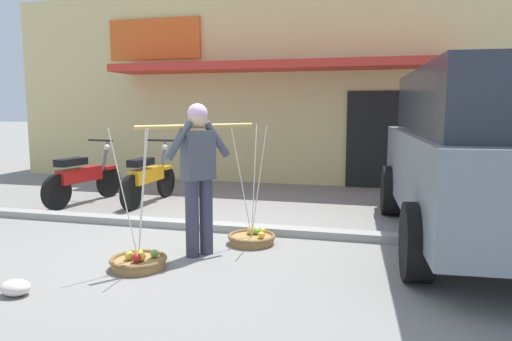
{
  "coord_description": "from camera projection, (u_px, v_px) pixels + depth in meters",
  "views": [
    {
      "loc": [
        1.92,
        -5.21,
        1.64
      ],
      "look_at": [
        0.4,
        0.6,
        0.85
      ],
      "focal_mm": 33.15,
      "sensor_mm": 36.0,
      "label": 1
    }
  ],
  "objects": [
    {
      "name": "motorcycle_second_in_row",
      "position": [
        149.0,
        178.0,
        8.15
      ],
      "size": [
        0.54,
        1.82,
        1.09
      ],
      "color": "black",
      "rests_on": "ground"
    },
    {
      "name": "ground_plane",
      "position": [
        211.0,
        245.0,
        5.69
      ],
      "size": [
        90.0,
        90.0,
        0.0
      ],
      "primitive_type": "plane",
      "color": "gray"
    },
    {
      "name": "motorcycle_nearest_shop",
      "position": [
        83.0,
        178.0,
        8.17
      ],
      "size": [
        0.54,
        1.81,
        1.09
      ],
      "color": "black",
      "rests_on": "ground"
    },
    {
      "name": "fruit_vendor",
      "position": [
        198.0,
        169.0,
        5.2
      ],
      "size": [
        0.93,
        1.18,
        1.7
      ],
      "color": "#38384C",
      "rests_on": "ground"
    },
    {
      "name": "plastic_litter_bag",
      "position": [
        15.0,
        288.0,
        4.17
      ],
      "size": [
        0.28,
        0.22,
        0.14
      ],
      "primitive_type": "ellipsoid",
      "color": "silver",
      "rests_on": "ground"
    },
    {
      "name": "sidewalk_curb",
      "position": [
        229.0,
        227.0,
        6.36
      ],
      "size": [
        20.0,
        0.24,
        0.1
      ],
      "primitive_type": "cube",
      "color": "gray",
      "rests_on": "ground"
    },
    {
      "name": "parked_truck",
      "position": [
        487.0,
        152.0,
        5.59
      ],
      "size": [
        2.38,
        4.91,
        2.1
      ],
      "color": "slate",
      "rests_on": "ground"
    },
    {
      "name": "storefront_building",
      "position": [
        300.0,
        91.0,
        12.5
      ],
      "size": [
        13.0,
        6.0,
        4.2
      ],
      "color": "#DBC684",
      "rests_on": "ground"
    },
    {
      "name": "fruit_basket_left_side",
      "position": [
        139.0,
        261.0,
        4.88
      ],
      "size": [
        0.59,
        0.59,
        1.45
      ],
      "color": "#9E7542",
      "rests_on": "ground"
    },
    {
      "name": "fruit_basket_right_side",
      "position": [
        252.0,
        237.0,
        5.76
      ],
      "size": [
        0.59,
        0.59,
        1.45
      ],
      "color": "#9E7542",
      "rests_on": "ground"
    }
  ]
}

